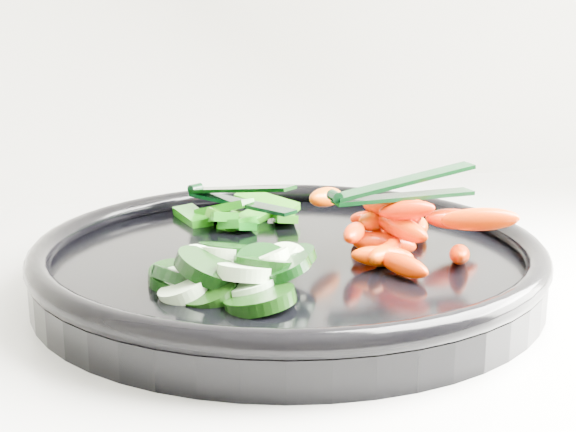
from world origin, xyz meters
name	(u,v)px	position (x,y,z in m)	size (l,w,h in m)	color
veggie_tray	(288,261)	(0.04, 1.67, 0.95)	(0.48, 0.48, 0.04)	black
cucumber_pile	(230,271)	(-0.01, 1.62, 0.96)	(0.12, 0.13, 0.04)	black
carrot_pile	(398,229)	(0.12, 1.65, 0.97)	(0.14, 0.14, 0.05)	#DB3F00
pepper_pile	(237,216)	(0.03, 1.77, 0.96)	(0.10, 0.09, 0.04)	#186B0A
tong_carrot	(400,189)	(0.12, 1.65, 1.00)	(0.11, 0.02, 0.02)	black
tong_pepper	(237,195)	(0.03, 1.77, 0.98)	(0.07, 0.11, 0.02)	black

